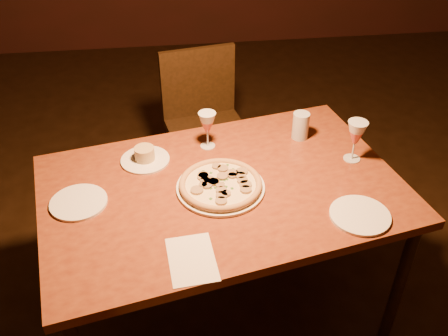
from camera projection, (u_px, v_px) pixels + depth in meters
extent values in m
cube|color=brown|center=(222.00, 190.00, 2.00)|extent=(1.57, 1.17, 0.04)
cylinder|color=black|center=(66.00, 230.00, 2.36)|extent=(0.05, 0.05, 0.72)
cylinder|color=black|center=(399.00, 285.00, 2.09)|extent=(0.05, 0.05, 0.72)
cylinder|color=black|center=(313.00, 177.00, 2.69)|extent=(0.05, 0.05, 0.72)
cube|color=black|center=(209.00, 134.00, 2.85)|extent=(0.51, 0.51, 0.04)
cube|color=black|center=(198.00, 82.00, 2.87)|extent=(0.43, 0.11, 0.41)
cylinder|color=black|center=(189.00, 191.00, 2.81)|extent=(0.04, 0.04, 0.45)
cylinder|color=black|center=(174.00, 157.00, 3.08)|extent=(0.04, 0.04, 0.45)
cylinder|color=black|center=(247.00, 179.00, 2.90)|extent=(0.04, 0.04, 0.45)
cylinder|color=black|center=(228.00, 147.00, 3.17)|extent=(0.04, 0.04, 0.45)
cylinder|color=white|center=(221.00, 187.00, 1.97)|extent=(0.35, 0.35, 0.01)
cylinder|color=beige|center=(221.00, 185.00, 1.96)|extent=(0.32, 0.32, 0.01)
torus|color=tan|center=(221.00, 184.00, 1.96)|extent=(0.33, 0.33, 0.03)
cylinder|color=white|center=(145.00, 160.00, 2.13)|extent=(0.21, 0.21, 0.01)
cylinder|color=tan|center=(145.00, 153.00, 2.11)|extent=(0.08, 0.08, 0.06)
cylinder|color=#B0BAC1|center=(301.00, 126.00, 2.24)|extent=(0.07, 0.07, 0.12)
cylinder|color=white|center=(79.00, 202.00, 1.90)|extent=(0.22, 0.22, 0.01)
cylinder|color=white|center=(360.00, 215.00, 1.84)|extent=(0.22, 0.22, 0.01)
cube|color=silver|center=(192.00, 259.00, 1.67)|extent=(0.17, 0.24, 0.00)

